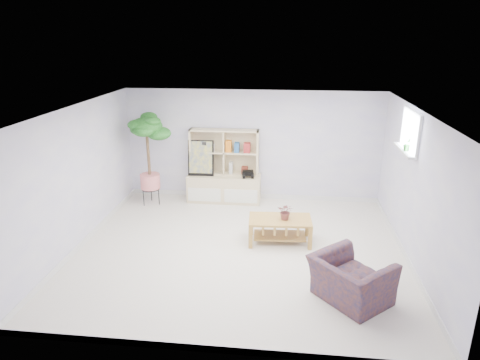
# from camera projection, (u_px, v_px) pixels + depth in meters

# --- Properties ---
(floor) EXTENTS (5.50, 5.00, 0.01)m
(floor) POSITION_uv_depth(u_px,v_px,m) (240.00, 250.00, 7.29)
(floor) COLOR silver
(floor) RESTS_ON ground
(ceiling) EXTENTS (5.50, 5.00, 0.01)m
(ceiling) POSITION_uv_depth(u_px,v_px,m) (240.00, 110.00, 6.52)
(ceiling) COLOR silver
(ceiling) RESTS_ON walls
(walls) EXTENTS (5.51, 5.01, 2.40)m
(walls) POSITION_uv_depth(u_px,v_px,m) (240.00, 184.00, 6.90)
(walls) COLOR #B8B1DE
(walls) RESTS_ON floor
(baseboard) EXTENTS (5.50, 5.00, 0.10)m
(baseboard) POSITION_uv_depth(u_px,v_px,m) (240.00, 248.00, 7.28)
(baseboard) COLOR silver
(baseboard) RESTS_ON floor
(window) EXTENTS (0.10, 0.98, 0.68)m
(window) POSITION_uv_depth(u_px,v_px,m) (411.00, 131.00, 6.92)
(window) COLOR silver
(window) RESTS_ON walls
(window_sill) EXTENTS (0.14, 1.00, 0.04)m
(window_sill) POSITION_uv_depth(u_px,v_px,m) (405.00, 150.00, 7.03)
(window_sill) COLOR silver
(window_sill) RESTS_ON walls
(storage_unit) EXTENTS (1.58, 0.53, 1.58)m
(storage_unit) POSITION_uv_depth(u_px,v_px,m) (224.00, 166.00, 9.21)
(storage_unit) COLOR beige
(storage_unit) RESTS_ON floor
(poster) EXTENTS (0.56, 0.15, 0.77)m
(poster) POSITION_uv_depth(u_px,v_px,m) (201.00, 158.00, 9.16)
(poster) COLOR yellow
(poster) RESTS_ON storage_unit
(toy_truck) EXTENTS (0.37, 0.28, 0.18)m
(toy_truck) POSITION_uv_depth(u_px,v_px,m) (248.00, 174.00, 9.09)
(toy_truck) COLOR black
(toy_truck) RESTS_ON storage_unit
(coffee_table) EXTENTS (1.12, 0.65, 0.44)m
(coffee_table) POSITION_uv_depth(u_px,v_px,m) (280.00, 230.00, 7.52)
(coffee_table) COLOR #AD7A2E
(coffee_table) RESTS_ON floor
(table_plant) EXTENTS (0.31, 0.28, 0.30)m
(table_plant) POSITION_uv_depth(u_px,v_px,m) (286.00, 211.00, 7.38)
(table_plant) COLOR #235C27
(table_plant) RESTS_ON coffee_table
(floor_tree) EXTENTS (0.87, 0.87, 1.97)m
(floor_tree) POSITION_uv_depth(u_px,v_px,m) (149.00, 160.00, 8.97)
(floor_tree) COLOR #0D410C
(floor_tree) RESTS_ON floor
(armchair) EXTENTS (1.27, 1.28, 0.72)m
(armchair) POSITION_uv_depth(u_px,v_px,m) (351.00, 277.00, 5.82)
(armchair) COLOR #101F4A
(armchair) RESTS_ON floor
(sill_plant) EXTENTS (0.16, 0.14, 0.23)m
(sill_plant) POSITION_uv_depth(u_px,v_px,m) (407.00, 144.00, 6.90)
(sill_plant) COLOR #0D410C
(sill_plant) RESTS_ON window_sill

